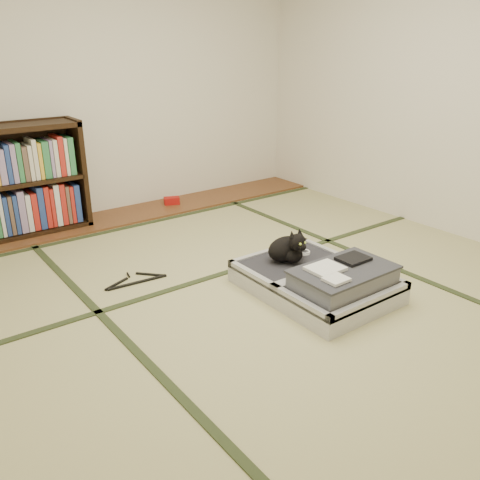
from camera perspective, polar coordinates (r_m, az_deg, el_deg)
floor at (r=3.40m, az=2.87°, el=-5.85°), size 4.50×4.50×0.00m
wood_strip at (r=4.98m, az=-11.91°, el=2.88°), size 4.00×0.50×0.02m
red_item at (r=5.18m, az=-7.68°, el=4.40°), size 0.17×0.14×0.07m
room_shell at (r=3.02m, az=3.41°, el=19.62°), size 4.50×4.50×4.50m
tatami_borders at (r=3.75m, az=-1.93°, el=-3.02°), size 4.00×4.50×0.01m
suitcase at (r=3.36m, az=8.95°, el=-4.55°), size 0.72×0.96×0.28m
cat at (r=3.48m, az=5.47°, el=-0.97°), size 0.32×0.32×0.26m
cable_coil at (r=3.65m, az=7.15°, el=-1.39°), size 0.10×0.10×0.02m
hanger at (r=3.60m, az=-11.65°, el=-4.48°), size 0.44×0.21×0.01m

